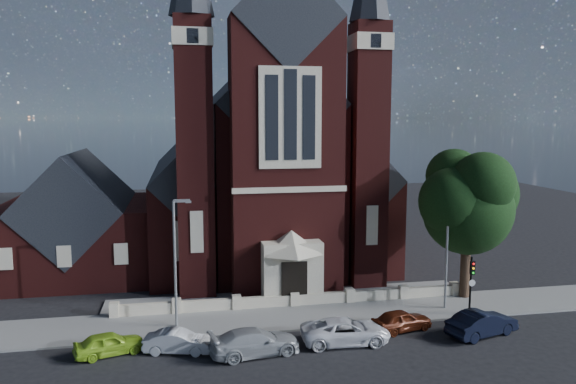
{
  "coord_description": "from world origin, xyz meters",
  "views": [
    {
      "loc": [
        -7.53,
        -30.27,
        12.98
      ],
      "look_at": [
        0.62,
        12.0,
        7.3
      ],
      "focal_mm": 35.0,
      "sensor_mm": 36.0,
      "label": 1
    }
  ],
  "objects_px": {
    "car_lime_van": "(109,344)",
    "car_dark_red": "(401,320)",
    "car_silver_a": "(178,342)",
    "street_lamp_right": "(448,243)",
    "traffic_signal": "(471,278)",
    "car_silver_b": "(255,342)",
    "car_white_suv": "(346,331)",
    "car_navy": "(482,323)",
    "parish_hall": "(78,227)",
    "street_tree": "(471,204)",
    "street_lamp_left": "(176,256)",
    "church": "(260,168)"
  },
  "relations": [
    {
      "from": "church",
      "to": "car_navy",
      "type": "distance_m",
      "value": 26.78
    },
    {
      "from": "parish_hall",
      "to": "street_tree",
      "type": "xyz_separation_m",
      "value": [
        28.6,
        -12.29,
        2.95
      ]
    },
    {
      "from": "car_navy",
      "to": "car_silver_a",
      "type": "bearing_deg",
      "value": 69.24
    },
    {
      "from": "car_lime_van",
      "to": "car_dark_red",
      "type": "height_order",
      "value": "car_dark_red"
    },
    {
      "from": "car_silver_b",
      "to": "traffic_signal",
      "type": "bearing_deg",
      "value": -86.69
    },
    {
      "from": "church",
      "to": "car_lime_van",
      "type": "height_order",
      "value": "church"
    },
    {
      "from": "car_lime_van",
      "to": "street_tree",
      "type": "bearing_deg",
      "value": -95.94
    },
    {
      "from": "street_tree",
      "to": "street_lamp_left",
      "type": "distance_m",
      "value": 20.71
    },
    {
      "from": "car_silver_a",
      "to": "street_lamp_right",
      "type": "bearing_deg",
      "value": -65.1
    },
    {
      "from": "car_silver_a",
      "to": "car_silver_b",
      "type": "relative_size",
      "value": 0.75
    },
    {
      "from": "street_lamp_left",
      "to": "traffic_signal",
      "type": "height_order",
      "value": "street_lamp_left"
    },
    {
      "from": "car_lime_van",
      "to": "car_silver_a",
      "type": "xyz_separation_m",
      "value": [
        3.75,
        -0.41,
        -0.01
      ]
    },
    {
      "from": "street_lamp_right",
      "to": "car_silver_b",
      "type": "xyz_separation_m",
      "value": [
        -13.82,
        -4.89,
        -3.87
      ]
    },
    {
      "from": "street_tree",
      "to": "car_white_suv",
      "type": "bearing_deg",
      "value": -151.27
    },
    {
      "from": "car_silver_a",
      "to": "church",
      "type": "bearing_deg",
      "value": -6.14
    },
    {
      "from": "car_silver_b",
      "to": "car_dark_red",
      "type": "xyz_separation_m",
      "value": [
        9.31,
        1.81,
        -0.07
      ]
    },
    {
      "from": "car_navy",
      "to": "street_tree",
      "type": "bearing_deg",
      "value": -39.4
    },
    {
      "from": "street_tree",
      "to": "car_navy",
      "type": "xyz_separation_m",
      "value": [
        -2.57,
        -6.46,
        -6.2
      ]
    },
    {
      "from": "street_lamp_left",
      "to": "street_lamp_right",
      "type": "xyz_separation_m",
      "value": [
        18.0,
        0.0,
        0.0
      ]
    },
    {
      "from": "car_white_suv",
      "to": "car_navy",
      "type": "distance_m",
      "value": 8.38
    },
    {
      "from": "street_lamp_right",
      "to": "car_navy",
      "type": "xyz_separation_m",
      "value": [
        -0.06,
        -4.75,
        -3.84
      ]
    },
    {
      "from": "car_lime_van",
      "to": "car_navy",
      "type": "height_order",
      "value": "car_navy"
    },
    {
      "from": "street_lamp_right",
      "to": "parish_hall",
      "type": "bearing_deg",
      "value": 151.78
    },
    {
      "from": "street_tree",
      "to": "traffic_signal",
      "type": "height_order",
      "value": "street_tree"
    },
    {
      "from": "traffic_signal",
      "to": "car_navy",
      "type": "distance_m",
      "value": 3.78
    },
    {
      "from": "car_silver_b",
      "to": "car_navy",
      "type": "relative_size",
      "value": 1.09
    },
    {
      "from": "car_white_suv",
      "to": "car_navy",
      "type": "bearing_deg",
      "value": -90.85
    },
    {
      "from": "church",
      "to": "traffic_signal",
      "type": "xyz_separation_m",
      "value": [
        11.0,
        -20.52,
        -5.6
      ]
    },
    {
      "from": "church",
      "to": "car_silver_b",
      "type": "xyz_separation_m",
      "value": [
        -3.73,
        -23.83,
        -7.45
      ]
    },
    {
      "from": "car_silver_a",
      "to": "car_silver_b",
      "type": "distance_m",
      "value": 4.3
    },
    {
      "from": "street_tree",
      "to": "traffic_signal",
      "type": "bearing_deg",
      "value": -115.95
    },
    {
      "from": "car_silver_a",
      "to": "parish_hall",
      "type": "bearing_deg",
      "value": 37.51
    },
    {
      "from": "parish_hall",
      "to": "car_white_suv",
      "type": "relative_size",
      "value": 2.35
    },
    {
      "from": "car_silver_a",
      "to": "car_white_suv",
      "type": "xyz_separation_m",
      "value": [
        9.54,
        -0.49,
        0.09
      ]
    },
    {
      "from": "street_lamp_right",
      "to": "street_tree",
      "type": "bearing_deg",
      "value": 34.26
    },
    {
      "from": "street_lamp_right",
      "to": "car_white_suv",
      "type": "distance_m",
      "value": 10.22
    },
    {
      "from": "street_lamp_left",
      "to": "car_navy",
      "type": "relative_size",
      "value": 1.75
    },
    {
      "from": "street_tree",
      "to": "car_dark_red",
      "type": "distance_m",
      "value": 10.57
    },
    {
      "from": "street_lamp_right",
      "to": "car_silver_b",
      "type": "relative_size",
      "value": 1.6
    },
    {
      "from": "street_lamp_right",
      "to": "traffic_signal",
      "type": "bearing_deg",
      "value": -59.99
    },
    {
      "from": "parish_hall",
      "to": "car_silver_a",
      "type": "relative_size",
      "value": 3.21
    },
    {
      "from": "parish_hall",
      "to": "car_dark_red",
      "type": "xyz_separation_m",
      "value": [
        21.59,
        -17.08,
        -3.35
      ]
    },
    {
      "from": "street_tree",
      "to": "car_dark_red",
      "type": "xyz_separation_m",
      "value": [
        -7.01,
        -4.79,
        -6.3
      ]
    },
    {
      "from": "parish_hall",
      "to": "car_navy",
      "type": "relative_size",
      "value": 2.63
    },
    {
      "from": "church",
      "to": "car_lime_van",
      "type": "distance_m",
      "value": 26.28
    },
    {
      "from": "car_silver_b",
      "to": "street_lamp_right",
      "type": "bearing_deg",
      "value": -79.88
    },
    {
      "from": "street_lamp_right",
      "to": "car_dark_red",
      "type": "distance_m",
      "value": 6.73
    },
    {
      "from": "street_lamp_right",
      "to": "car_silver_b",
      "type": "height_order",
      "value": "street_lamp_right"
    },
    {
      "from": "traffic_signal",
      "to": "car_lime_van",
      "type": "xyz_separation_m",
      "value": [
        -22.63,
        -1.81,
        -1.94
      ]
    },
    {
      "from": "street_lamp_right",
      "to": "car_silver_a",
      "type": "distance_m",
      "value": 18.79
    }
  ]
}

